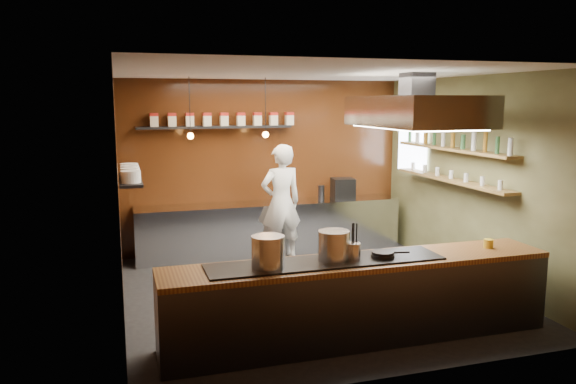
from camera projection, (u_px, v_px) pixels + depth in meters
name	position (u px, v px, depth m)	size (l,w,h in m)	color
floor	(312.00, 293.00, 7.79)	(5.00, 5.00, 0.00)	black
back_wall	(265.00, 166.00, 9.91)	(5.00, 5.00, 0.00)	#331509
left_wall	(119.00, 195.00, 6.83)	(5.00, 5.00, 0.00)	#331509
right_wall	(472.00, 179.00, 8.27)	(5.00, 5.00, 0.00)	#494929
ceiling	(313.00, 73.00, 7.31)	(5.00, 5.00, 0.00)	silver
window_pane	(412.00, 143.00, 9.80)	(1.00, 1.00, 0.00)	white
prep_counter	(271.00, 228.00, 9.77)	(4.60, 0.65, 0.90)	silver
pass_counter	(359.00, 299.00, 6.21)	(4.40, 0.72, 0.94)	#38383D
tin_shelf	(215.00, 127.00, 9.41)	(2.60, 0.26, 0.04)	black
plate_shelf	(130.00, 180.00, 7.81)	(0.30, 1.40, 0.04)	black
bottle_shelf_upper	(452.00, 149.00, 8.44)	(0.26, 2.80, 0.04)	olive
bottle_shelf_lower	(451.00, 180.00, 8.52)	(0.26, 2.80, 0.04)	olive
extractor_hood	(416.00, 111.00, 7.39)	(1.20, 2.00, 0.72)	#38383D
pendant_left	(190.00, 133.00, 8.65)	(0.10, 0.10, 0.95)	black
pendant_right	(266.00, 131.00, 8.99)	(0.10, 0.10, 0.95)	black
storage_tins	(224.00, 119.00, 9.43)	(2.43, 0.13, 0.22)	beige
plate_stacks	(130.00, 173.00, 7.80)	(0.26, 1.16, 0.16)	white
bottles	(453.00, 140.00, 8.42)	(0.06, 2.66, 0.24)	silver
wine_glasses	(451.00, 174.00, 8.50)	(0.07, 2.37, 0.13)	silver
stockpot_large	(268.00, 252.00, 5.75)	(0.34, 0.34, 0.33)	silver
stockpot_small	(334.00, 245.00, 6.03)	(0.34, 0.34, 0.32)	silver
utensil_crock	(354.00, 251.00, 6.05)	(0.14, 0.14, 0.18)	silver
frying_pan	(383.00, 254.00, 6.15)	(0.43, 0.26, 0.07)	black
butter_jar	(488.00, 244.00, 6.62)	(0.11, 0.11, 0.10)	yellow
espresso_machine	(343.00, 189.00, 9.97)	(0.38, 0.36, 0.38)	black
chef	(281.00, 203.00, 9.30)	(0.71, 0.46, 1.94)	silver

